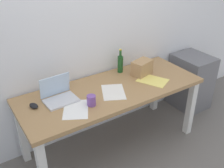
# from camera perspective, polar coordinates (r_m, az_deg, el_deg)

# --- Properties ---
(ground_plane) EXTENTS (8.00, 8.00, 0.00)m
(ground_plane) POSITION_cam_1_polar(r_m,az_deg,el_deg) (3.01, -0.00, -12.95)
(ground_plane) COLOR slate
(back_wall) EXTENTS (5.20, 0.08, 2.60)m
(back_wall) POSITION_cam_1_polar(r_m,az_deg,el_deg) (2.69, -4.97, 13.60)
(back_wall) COLOR white
(back_wall) RESTS_ON ground
(desk) EXTENTS (1.84, 0.71, 0.72)m
(desk) POSITION_cam_1_polar(r_m,az_deg,el_deg) (2.63, -0.00, -2.73)
(desk) COLOR #A37A4C
(desk) RESTS_ON ground
(laptop_left) EXTENTS (0.30, 0.23, 0.22)m
(laptop_left) POSITION_cam_1_polar(r_m,az_deg,el_deg) (2.43, -11.45, -2.39)
(laptop_left) COLOR silver
(laptop_left) RESTS_ON desk
(beer_bottle) EXTENTS (0.06, 0.06, 0.27)m
(beer_bottle) POSITION_cam_1_polar(r_m,az_deg,el_deg) (2.86, 1.81, 4.48)
(beer_bottle) COLOR #1E5123
(beer_bottle) RESTS_ON desk
(computer_mouse) EXTENTS (0.08, 0.11, 0.03)m
(computer_mouse) POSITION_cam_1_polar(r_m,az_deg,el_deg) (2.39, -16.61, -4.54)
(computer_mouse) COLOR black
(computer_mouse) RESTS_ON desk
(cardboard_box) EXTENTS (0.25, 0.19, 0.16)m
(cardboard_box) POSITION_cam_1_polar(r_m,az_deg,el_deg) (2.84, 6.51, 3.56)
(cardboard_box) COLOR tan
(cardboard_box) RESTS_ON desk
(coffee_mug) EXTENTS (0.08, 0.08, 0.09)m
(coffee_mug) POSITION_cam_1_polar(r_m,az_deg,el_deg) (2.31, -4.50, -3.57)
(coffee_mug) COLOR #724799
(coffee_mug) RESTS_ON desk
(paper_sheet_front_left) EXTENTS (0.33, 0.36, 0.00)m
(paper_sheet_front_left) POSITION_cam_1_polar(r_m,az_deg,el_deg) (2.30, -7.85, -5.45)
(paper_sheet_front_left) COLOR white
(paper_sheet_front_left) RESTS_ON desk
(paper_sheet_front_right) EXTENTS (0.32, 0.36, 0.00)m
(paper_sheet_front_right) POSITION_cam_1_polar(r_m,az_deg,el_deg) (2.76, 8.78, 0.79)
(paper_sheet_front_right) COLOR #F4E06B
(paper_sheet_front_right) RESTS_ON desk
(paper_sheet_center) EXTENTS (0.32, 0.36, 0.00)m
(paper_sheet_center) POSITION_cam_1_polar(r_m,az_deg,el_deg) (2.52, 0.29, -1.73)
(paper_sheet_center) COLOR white
(paper_sheet_center) RESTS_ON desk
(filing_cabinet) EXTENTS (0.40, 0.48, 0.71)m
(filing_cabinet) POSITION_cam_1_polar(r_m,az_deg,el_deg) (3.62, 16.65, 0.55)
(filing_cabinet) COLOR slate
(filing_cabinet) RESTS_ON ground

